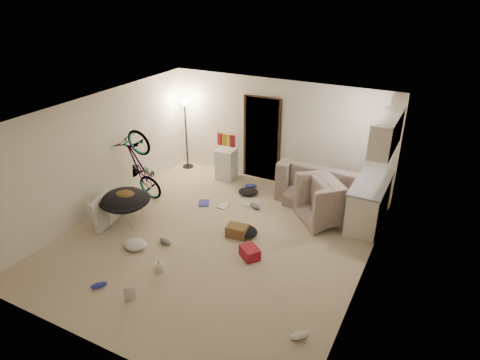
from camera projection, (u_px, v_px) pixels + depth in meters
The scene contains 39 objects.
floor at pixel (216, 240), 8.24m from camera, with size 5.50×6.00×0.02m, color beige.
ceiling at pixel (212, 114), 7.15m from camera, with size 5.50×6.00×0.02m, color white.
wall_back at pixel (279, 132), 10.10m from camera, with size 5.50×0.02×2.50m, color white.
wall_front at pixel (90, 275), 5.29m from camera, with size 5.50×0.02×2.50m, color white.
wall_left at pixel (99, 154), 8.84m from camera, with size 0.02×6.00×2.50m, color white.
wall_right at pixel (369, 217), 6.55m from camera, with size 0.02×6.00×2.50m, color white.
doorway at pixel (262, 139), 10.34m from camera, with size 0.85×0.10×2.04m, color black.
door_trim at pixel (262, 139), 10.31m from camera, with size 0.97×0.04×2.10m, color #301D11.
floor_lamp at pixel (185, 120), 10.79m from camera, with size 0.28×0.28×1.81m.
kitchen_counter at pixel (369, 203), 8.64m from camera, with size 0.60×1.50×0.88m, color beige.
counter_top at pixel (372, 183), 8.44m from camera, with size 0.64×1.54×0.04m, color gray.
kitchen_uppers at pixel (386, 133), 7.93m from camera, with size 0.38×1.40×0.65m, color beige.
sofa at pixel (330, 189), 9.43m from camera, with size 2.27×0.89×0.66m, color #3F463E.
armchair at pixel (334, 204), 8.80m from camera, with size 1.06×0.93×0.69m, color #3F463E.
bicycle at pixel (142, 181), 9.54m from camera, with size 0.61×1.75×0.92m, color black.
book_asset at pixel (125, 301), 6.68m from camera, with size 0.18×0.25×0.02m, color maroon.
mini_fridge at pixel (226, 164), 10.60m from camera, with size 0.44×0.44×0.75m, color white.
snack_box_0 at pixel (220, 139), 10.40m from camera, with size 0.10×0.07×0.30m, color maroon.
snack_box_1 at pixel (224, 140), 10.35m from camera, with size 0.10×0.07×0.30m, color #C18218.
snack_box_2 at pixel (228, 140), 10.30m from camera, with size 0.10×0.07×0.30m, color yellow.
snack_box_3 at pixel (233, 141), 10.25m from camera, with size 0.10×0.07×0.30m, color maroon.
saucer_chair at pixel (125, 204), 8.62m from camera, with size 1.01×1.01×0.72m.
hoodie at pixel (125, 196), 8.49m from camera, with size 0.48×0.40×0.22m, color #533C1C.
sofa_drape at pixel (290, 172), 9.73m from camera, with size 0.56×0.46×0.28m, color black.
tv_box at pixel (107, 208), 8.71m from camera, with size 0.11×0.94×0.62m, color silver.
drink_case_a at pixel (237, 231), 8.30m from camera, with size 0.40×0.29×0.23m, color brown.
drink_case_b at pixel (250, 253), 7.67m from camera, with size 0.36×0.27×0.21m, color maroon.
juicer at pixel (159, 267), 7.32m from camera, with size 0.16×0.16×0.23m.
newspaper at pixel (250, 200), 9.69m from camera, with size 0.40×0.52×0.01m, color beige.
book_blue at pixel (204, 203), 9.52m from camera, with size 0.22×0.30×0.03m, color #2A359B.
book_white at pixel (223, 206), 9.41m from camera, with size 0.21×0.28×0.03m, color silver.
shoe_0 at pixel (251, 186), 10.20m from camera, with size 0.29×0.12×0.11m, color #2A359B.
shoe_1 at pixel (255, 206), 9.31m from camera, with size 0.30×0.12×0.11m, color slate.
shoe_2 at pixel (99, 285), 6.95m from camera, with size 0.27×0.11×0.10m, color #2A359B.
shoe_3 at pixel (165, 241), 8.08m from camera, with size 0.30×0.12×0.11m, color slate.
shoe_4 at pixel (299, 336), 5.97m from camera, with size 0.29×0.12×0.11m, color white.
clothes_lump_a at pixel (244, 231), 8.35m from camera, with size 0.53×0.45×0.17m, color black.
clothes_lump_b at pixel (248, 192), 9.90m from camera, with size 0.46×0.40×0.14m, color black.
clothes_lump_c at pixel (135, 245), 7.96m from camera, with size 0.45×0.39×0.14m, color silver.
Camera 1 is at (3.61, -5.93, 4.61)m, focal length 32.00 mm.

